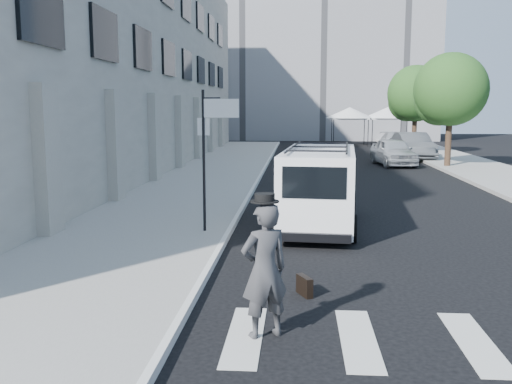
% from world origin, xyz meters
% --- Properties ---
extents(ground, '(120.00, 120.00, 0.00)m').
position_xyz_m(ground, '(0.00, 0.00, 0.00)').
color(ground, black).
rests_on(ground, ground).
extents(sidewalk_left, '(4.50, 48.00, 0.15)m').
position_xyz_m(sidewalk_left, '(-4.25, 16.00, 0.07)').
color(sidewalk_left, gray).
rests_on(sidewalk_left, ground).
extents(sidewalk_right, '(4.00, 56.00, 0.15)m').
position_xyz_m(sidewalk_right, '(9.00, 20.00, 0.07)').
color(sidewalk_right, gray).
rests_on(sidewalk_right, ground).
extents(building_left, '(10.00, 44.00, 12.00)m').
position_xyz_m(building_left, '(-11.50, 18.00, 6.00)').
color(building_left, gray).
rests_on(building_left, ground).
extents(building_far, '(22.00, 12.00, 25.00)m').
position_xyz_m(building_far, '(2.00, 50.00, 12.50)').
color(building_far, slate).
rests_on(building_far, ground).
extents(sign_pole, '(1.03, 0.07, 3.50)m').
position_xyz_m(sign_pole, '(-2.36, 3.20, 2.65)').
color(sign_pole, black).
rests_on(sign_pole, sidewalk_left).
extents(tree_near, '(3.80, 3.83, 6.03)m').
position_xyz_m(tree_near, '(7.50, 20.15, 3.97)').
color(tree_near, black).
rests_on(tree_near, ground).
extents(tree_far, '(3.80, 3.83, 6.03)m').
position_xyz_m(tree_far, '(7.50, 29.15, 3.97)').
color(tree_far, black).
rests_on(tree_far, ground).
extents(tent_left, '(4.00, 4.00, 3.20)m').
position_xyz_m(tent_left, '(4.00, 38.00, 2.71)').
color(tent_left, black).
rests_on(tent_left, ground).
extents(tent_right, '(4.00, 4.00, 3.20)m').
position_xyz_m(tent_right, '(7.20, 38.50, 2.71)').
color(tent_right, black).
rests_on(tent_right, ground).
extents(businessman, '(0.84, 0.75, 1.94)m').
position_xyz_m(businessman, '(-0.72, -3.00, 0.97)').
color(businessman, '#38373A').
rests_on(businessman, ground).
extents(briefcase, '(0.30, 0.45, 0.34)m').
position_xyz_m(briefcase, '(-0.14, -1.17, 0.17)').
color(briefcase, black).
rests_on(briefcase, ground).
extents(suitcase, '(0.35, 0.44, 1.08)m').
position_xyz_m(suitcase, '(0.34, 3.00, 0.29)').
color(suitcase, black).
rests_on(suitcase, ground).
extents(cargo_van, '(2.31, 5.67, 2.11)m').
position_xyz_m(cargo_van, '(0.32, 4.69, 1.10)').
color(cargo_van, white).
rests_on(cargo_van, ground).
extents(parked_car_a, '(2.34, 4.66, 1.53)m').
position_xyz_m(parked_car_a, '(5.00, 21.44, 0.76)').
color(parked_car_a, '#AEB2B7').
rests_on(parked_car_a, ground).
extents(parked_car_b, '(2.11, 5.14, 1.66)m').
position_xyz_m(parked_car_b, '(6.80, 25.28, 0.83)').
color(parked_car_b, '#515558').
rests_on(parked_car_b, ground).
extents(parked_car_c, '(1.98, 4.76, 1.38)m').
position_xyz_m(parked_car_c, '(6.80, 31.80, 0.69)').
color(parked_car_c, '#B4B8BD').
rests_on(parked_car_c, ground).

